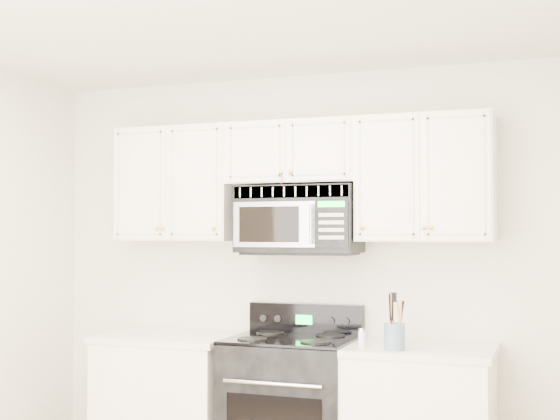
% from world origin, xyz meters
% --- Properties ---
extents(room, '(3.51, 3.51, 2.61)m').
position_xyz_m(room, '(0.00, 0.00, 1.30)').
color(room, olive).
rests_on(room, ground).
extents(base_cabinet_left, '(0.86, 0.65, 0.92)m').
position_xyz_m(base_cabinet_left, '(-0.80, 1.44, 0.43)').
color(base_cabinet_left, white).
rests_on(base_cabinet_left, ground).
extents(range, '(0.75, 0.68, 1.12)m').
position_xyz_m(range, '(0.03, 1.43, 0.48)').
color(range, black).
rests_on(range, ground).
extents(upper_cabinets, '(2.44, 0.37, 0.75)m').
position_xyz_m(upper_cabinets, '(-0.00, 1.58, 1.93)').
color(upper_cabinets, white).
rests_on(upper_cabinets, ground).
extents(microwave, '(0.75, 0.43, 0.41)m').
position_xyz_m(microwave, '(0.04, 1.56, 1.66)').
color(microwave, black).
rests_on(microwave, ground).
extents(utensil_crock, '(0.12, 0.12, 0.31)m').
position_xyz_m(utensil_crock, '(0.70, 1.25, 1.00)').
color(utensil_crock, slate).
rests_on(utensil_crock, base_cabinet_right).
extents(shaker_salt, '(0.04, 0.04, 0.11)m').
position_xyz_m(shaker_salt, '(0.50, 1.29, 0.97)').
color(shaker_salt, silver).
rests_on(shaker_salt, base_cabinet_right).
extents(shaker_pepper, '(0.04, 0.04, 0.11)m').
position_xyz_m(shaker_pepper, '(0.65, 1.36, 0.97)').
color(shaker_pepper, silver).
rests_on(shaker_pepper, base_cabinet_right).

